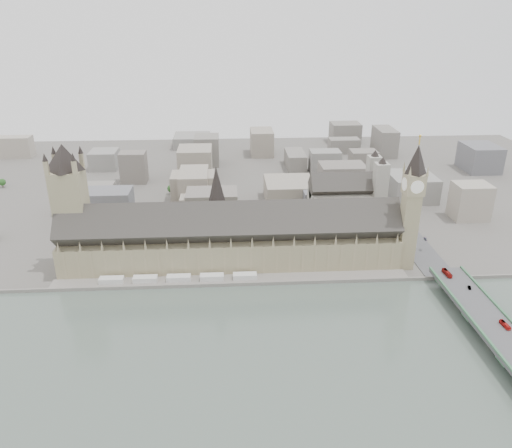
{
  "coord_description": "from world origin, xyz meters",
  "views": [
    {
      "loc": [
        -1.6,
        -338.98,
        190.02
      ],
      "look_at": [
        20.67,
        29.49,
        31.12
      ],
      "focal_mm": 35.0,
      "sensor_mm": 36.0,
      "label": 1
    }
  ],
  "objects": [
    {
      "name": "city_skyline_inland",
      "position": [
        0.0,
        245.0,
        19.0
      ],
      "size": [
        720.0,
        360.0,
        38.0
      ],
      "primitive_type": null,
      "color": "gray",
      "rests_on": "ground"
    },
    {
      "name": "river_thames",
      "position": [
        0.0,
        -165.0,
        0.0
      ],
      "size": [
        600.0,
        600.0,
        0.0
      ],
      "primitive_type": "plane",
      "color": "#4D5A51",
      "rests_on": "ground"
    },
    {
      "name": "embankment_wall",
      "position": [
        0.0,
        -15.0,
        1.5
      ],
      "size": [
        600.0,
        1.5,
        3.0
      ],
      "primitive_type": "cube",
      "color": "slate",
      "rests_on": "ground"
    },
    {
      "name": "westminster_abbey",
      "position": [
        110.92,
        95.0,
        25.08
      ],
      "size": [
        68.0,
        36.0,
        64.0
      ],
      "color": "#A8A497",
      "rests_on": "ground"
    },
    {
      "name": "victoria_tower",
      "position": [
        -122.0,
        26.0,
        55.2
      ],
      "size": [
        30.0,
        30.0,
        100.0
      ],
      "color": "gray",
      "rests_on": "ground"
    },
    {
      "name": "river_terrace",
      "position": [
        0.0,
        -7.5,
        1.0
      ],
      "size": [
        270.0,
        15.0,
        2.0
      ],
      "primitive_type": "cube",
      "color": "slate",
      "rests_on": "ground"
    },
    {
      "name": "ground",
      "position": [
        0.0,
        0.0,
        0.0
      ],
      "size": [
        900.0,
        900.0,
        0.0
      ],
      "primitive_type": "plane",
      "color": "#595651",
      "rests_on": "ground"
    },
    {
      "name": "elizabeth_tower",
      "position": [
        138.0,
        8.0,
        58.09
      ],
      "size": [
        17.0,
        17.0,
        107.5
      ],
      "color": "gray",
      "rests_on": "ground"
    },
    {
      "name": "car_approach",
      "position": [
        165.34,
        35.21,
        11.03
      ],
      "size": [
        2.71,
        5.58,
        1.56
      ],
      "primitive_type": "imported",
      "rotation": [
        0.0,
        0.0,
        -0.1
      ],
      "color": "gray",
      "rests_on": "westminster_bridge"
    },
    {
      "name": "central_tower",
      "position": [
        -10.0,
        26.0,
        57.92
      ],
      "size": [
        13.0,
        13.0,
        48.0
      ],
      "color": "gray",
      "rests_on": "ground"
    },
    {
      "name": "palace_of_westminster",
      "position": [
        0.0,
        19.7,
        22.71
      ],
      "size": [
        265.0,
        40.73,
        55.44
      ],
      "color": "gray",
      "rests_on": "ground"
    },
    {
      "name": "terrace_tents",
      "position": [
        -40.0,
        -7.0,
        4.0
      ],
      "size": [
        118.0,
        7.0,
        4.0
      ],
      "color": "silver",
      "rests_on": "river_terrace"
    },
    {
      "name": "red_bus_north",
      "position": [
        158.31,
        -25.47,
        11.89
      ],
      "size": [
        3.43,
        11.91,
        3.28
      ],
      "primitive_type": "imported",
      "rotation": [
        0.0,
        0.0,
        0.06
      ],
      "color": "#9E1612",
      "rests_on": "westminster_bridge"
    },
    {
      "name": "car_silver",
      "position": [
        166.16,
        -45.48,
        11.04
      ],
      "size": [
        2.83,
        5.06,
        1.58
      ],
      "primitive_type": "imported",
      "rotation": [
        0.0,
        0.0,
        -0.26
      ],
      "color": "gray",
      "rests_on": "westminster_bridge"
    },
    {
      "name": "park_trees",
      "position": [
        -10.0,
        60.0,
        7.5
      ],
      "size": [
        110.0,
        30.0,
        15.0
      ],
      "primitive_type": null,
      "color": "#1F4719",
      "rests_on": "ground"
    },
    {
      "name": "red_bus_south",
      "position": [
        167.19,
        -91.31,
        11.57
      ],
      "size": [
        2.89,
        9.63,
        2.64
      ],
      "primitive_type": "imported",
      "rotation": [
        0.0,
        0.0,
        0.07
      ],
      "color": "red",
      "rests_on": "westminster_bridge"
    },
    {
      "name": "westminster_bridge",
      "position": [
        162.0,
        -87.5,
        5.12
      ],
      "size": [
        25.0,
        325.0,
        10.25
      ],
      "primitive_type": "cube",
      "color": "#474749",
      "rests_on": "ground"
    }
  ]
}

